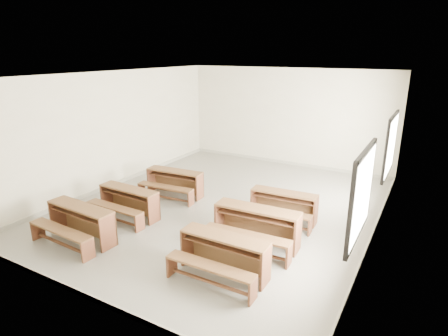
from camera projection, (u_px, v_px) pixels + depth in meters
The scene contains 7 objects.
room at pixel (227, 122), 8.66m from camera, with size 8.50×8.50×3.20m.
desk_set_0 at pixel (79, 221), 7.57m from camera, with size 1.66×0.92×0.73m.
desk_set_1 at pixel (128, 200), 8.65m from camera, with size 1.55×0.84×0.69m.
desk_set_2 at pixel (174, 181), 9.92m from camera, with size 1.60×0.92×0.69m.
desk_set_3 at pixel (223, 253), 6.38m from camera, with size 1.58×0.82×0.71m.
desk_set_4 at pixel (256, 224), 7.37m from camera, with size 1.75×0.97×0.77m.
desk_set_5 at pixel (283, 204), 8.46m from camera, with size 1.54×0.86×0.68m.
Camera 1 is at (4.26, -7.50, 3.71)m, focal length 30.00 mm.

